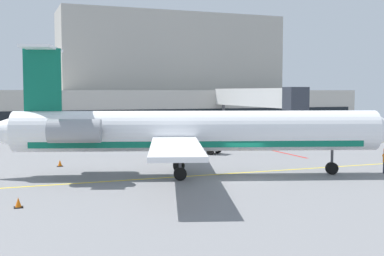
% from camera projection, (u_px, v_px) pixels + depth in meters
% --- Properties ---
extents(ground, '(120.00, 120.00, 0.11)m').
position_uv_depth(ground, '(245.00, 179.00, 34.91)').
color(ground, slate).
extents(terminal_building, '(68.21, 16.88, 19.14)m').
position_uv_depth(terminal_building, '(161.00, 83.00, 83.57)').
color(terminal_building, '#B7B2A8').
rests_on(terminal_building, ground).
extents(jet_bridge_east, '(2.40, 22.64, 6.59)m').
position_uv_depth(jet_bridge_east, '(256.00, 98.00, 66.08)').
color(jet_bridge_east, silver).
rests_on(jet_bridge_east, ground).
extents(regional_jet, '(31.23, 23.77, 9.22)m').
position_uv_depth(regional_jet, '(190.00, 131.00, 35.94)').
color(regional_jet, white).
rests_on(regional_jet, ground).
extents(baggage_tug, '(4.36, 2.69, 2.10)m').
position_uv_depth(baggage_tug, '(193.00, 131.00, 64.98)').
color(baggage_tug, '#19389E').
rests_on(baggage_tug, ground).
extents(pushback_tractor, '(3.22, 4.13, 2.33)m').
position_uv_depth(pushback_tractor, '(147.00, 138.00, 54.38)').
color(pushback_tractor, '#19389E').
rests_on(pushback_tractor, ground).
extents(belt_loader, '(3.34, 3.45, 1.92)m').
position_uv_depth(belt_loader, '(207.00, 145.00, 48.83)').
color(belt_loader, silver).
rests_on(belt_loader, ground).
extents(fuel_tank, '(6.25, 2.46, 2.56)m').
position_uv_depth(fuel_tank, '(248.00, 126.00, 67.46)').
color(fuel_tank, white).
rests_on(fuel_tank, ground).
extents(safety_cone_alpha, '(0.47, 0.47, 0.55)m').
position_uv_depth(safety_cone_alpha, '(60.00, 163.00, 40.57)').
color(safety_cone_alpha, orange).
rests_on(safety_cone_alpha, ground).
extents(safety_cone_bravo, '(0.47, 0.47, 0.55)m').
position_uv_depth(safety_cone_bravo, '(18.00, 203.00, 26.24)').
color(safety_cone_bravo, orange).
rests_on(safety_cone_bravo, ground).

